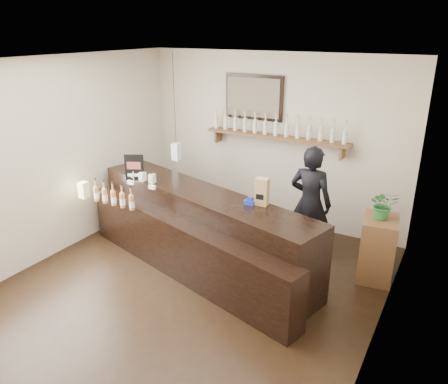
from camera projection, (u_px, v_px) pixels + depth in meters
ground at (190, 288)px, 5.62m from camera, size 5.00×5.00×0.00m
room_shell at (186, 161)px, 5.01m from camera, size 5.00×5.00×5.00m
back_wall_decor at (262, 120)px, 6.99m from camera, size 2.66×0.96×1.69m
counter at (197, 232)px, 6.02m from camera, size 3.77×1.94×1.22m
promo_sign at (134, 168)px, 6.31m from camera, size 0.26×0.14×0.39m
paper_bag at (262, 192)px, 5.44m from camera, size 0.17×0.14×0.35m
tape_dispenser at (249, 202)px, 5.48m from camera, size 0.13×0.06×0.11m
side_cabinet at (378, 248)px, 5.71m from camera, size 0.50×0.64×0.85m
potted_plant at (384, 205)px, 5.49m from camera, size 0.43×0.41×0.39m
shopkeeper at (311, 196)px, 6.08m from camera, size 0.70×0.47×1.87m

